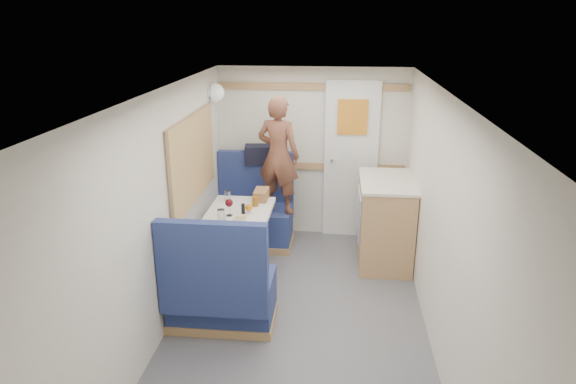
# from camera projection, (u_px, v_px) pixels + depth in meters

# --- Properties ---
(floor) EXTENTS (4.50, 4.50, 0.00)m
(floor) POSITION_uv_depth(u_px,v_px,m) (295.00, 339.00, 4.24)
(floor) COLOR #515156
(floor) RESTS_ON ground
(ceiling) EXTENTS (4.50, 4.50, 0.00)m
(ceiling) POSITION_uv_depth(u_px,v_px,m) (297.00, 96.00, 3.59)
(ceiling) COLOR silver
(ceiling) RESTS_ON wall_back
(wall_back) EXTENTS (2.20, 0.02, 2.00)m
(wall_back) POSITION_uv_depth(u_px,v_px,m) (312.00, 153.00, 6.03)
(wall_back) COLOR silver
(wall_back) RESTS_ON floor
(wall_left) EXTENTS (0.02, 4.50, 2.00)m
(wall_left) POSITION_uv_depth(u_px,v_px,m) (157.00, 222.00, 4.02)
(wall_left) COLOR silver
(wall_left) RESTS_ON floor
(wall_right) EXTENTS (0.02, 4.50, 2.00)m
(wall_right) POSITION_uv_depth(u_px,v_px,m) (443.00, 233.00, 3.81)
(wall_right) COLOR silver
(wall_right) RESTS_ON floor
(oak_trim_low) EXTENTS (2.15, 0.02, 0.08)m
(oak_trim_low) POSITION_uv_depth(u_px,v_px,m) (312.00, 166.00, 6.06)
(oak_trim_low) COLOR #A6824B
(oak_trim_low) RESTS_ON wall_back
(oak_trim_high) EXTENTS (2.15, 0.02, 0.08)m
(oak_trim_high) POSITION_uv_depth(u_px,v_px,m) (313.00, 87.00, 5.76)
(oak_trim_high) COLOR #A6824B
(oak_trim_high) RESTS_ON wall_back
(side_window) EXTENTS (0.04, 1.30, 0.72)m
(side_window) POSITION_uv_depth(u_px,v_px,m) (192.00, 158.00, 4.88)
(side_window) COLOR #B5BB9F
(side_window) RESTS_ON wall_left
(rear_door) EXTENTS (0.62, 0.12, 1.86)m
(rear_door) POSITION_uv_depth(u_px,v_px,m) (351.00, 157.00, 5.97)
(rear_door) COLOR white
(rear_door) RESTS_ON wall_back
(dinette_table) EXTENTS (0.62, 0.92, 0.72)m
(dinette_table) POSITION_uv_depth(u_px,v_px,m) (239.00, 226.00, 5.06)
(dinette_table) COLOR white
(dinette_table) RESTS_ON floor
(bench_far) EXTENTS (0.90, 0.59, 1.05)m
(bench_far) POSITION_uv_depth(u_px,v_px,m) (254.00, 219.00, 5.96)
(bench_far) COLOR navy
(bench_far) RESTS_ON floor
(bench_near) EXTENTS (0.90, 0.59, 1.05)m
(bench_near) POSITION_uv_depth(u_px,v_px,m) (221.00, 295.00, 4.33)
(bench_near) COLOR navy
(bench_near) RESTS_ON floor
(ledge) EXTENTS (0.90, 0.14, 0.04)m
(ledge) POSITION_uv_depth(u_px,v_px,m) (256.00, 165.00, 6.01)
(ledge) COLOR #A6824B
(ledge) RESTS_ON bench_far
(dome_light) EXTENTS (0.20, 0.20, 0.20)m
(dome_light) POSITION_uv_depth(u_px,v_px,m) (215.00, 93.00, 5.51)
(dome_light) COLOR white
(dome_light) RESTS_ON wall_left
(galley_counter) EXTENTS (0.57, 0.92, 0.92)m
(galley_counter) POSITION_uv_depth(u_px,v_px,m) (385.00, 220.00, 5.47)
(galley_counter) COLOR #A6824B
(galley_counter) RESTS_ON floor
(person) EXTENTS (0.54, 0.43, 1.30)m
(person) POSITION_uv_depth(u_px,v_px,m) (278.00, 156.00, 5.56)
(person) COLOR brown
(person) RESTS_ON bench_far
(duffel_bag) EXTENTS (0.47, 0.26, 0.21)m
(duffel_bag) POSITION_uv_depth(u_px,v_px,m) (264.00, 154.00, 5.96)
(duffel_bag) COLOR black
(duffel_bag) RESTS_ON ledge
(tray) EXTENTS (0.35, 0.39, 0.02)m
(tray) POSITION_uv_depth(u_px,v_px,m) (250.00, 223.00, 4.71)
(tray) COLOR silver
(tray) RESTS_ON dinette_table
(orange_fruit) EXTENTS (0.07, 0.07, 0.07)m
(orange_fruit) POSITION_uv_depth(u_px,v_px,m) (249.00, 207.00, 4.97)
(orange_fruit) COLOR #EE580A
(orange_fruit) RESTS_ON tray
(cheese_block) EXTENTS (0.10, 0.07, 0.03)m
(cheese_block) POSITION_uv_depth(u_px,v_px,m) (242.00, 217.00, 4.78)
(cheese_block) COLOR #EADA87
(cheese_block) RESTS_ON tray
(wine_glass) EXTENTS (0.08, 0.08, 0.17)m
(wine_glass) POSITION_uv_depth(u_px,v_px,m) (229.00, 204.00, 4.87)
(wine_glass) COLOR white
(wine_glass) RESTS_ON dinette_table
(tumbler_left) EXTENTS (0.07, 0.07, 0.11)m
(tumbler_left) POSITION_uv_depth(u_px,v_px,m) (221.00, 215.00, 4.77)
(tumbler_left) COLOR white
(tumbler_left) RESTS_ON dinette_table
(tumbler_mid) EXTENTS (0.06, 0.06, 0.10)m
(tumbler_mid) POSITION_uv_depth(u_px,v_px,m) (228.00, 196.00, 5.30)
(tumbler_mid) COLOR white
(tumbler_mid) RESTS_ON dinette_table
(beer_glass) EXTENTS (0.06, 0.06, 0.10)m
(beer_glass) POSITION_uv_depth(u_px,v_px,m) (255.00, 201.00, 5.14)
(beer_glass) COLOR #895414
(beer_glass) RESTS_ON dinette_table
(pepper_grinder) EXTENTS (0.04, 0.04, 0.10)m
(pepper_grinder) POSITION_uv_depth(u_px,v_px,m) (243.00, 209.00, 4.95)
(pepper_grinder) COLOR black
(pepper_grinder) RESTS_ON dinette_table
(bread_loaf) EXTENTS (0.14, 0.25, 0.11)m
(bread_loaf) POSITION_uv_depth(u_px,v_px,m) (261.00, 195.00, 5.33)
(bread_loaf) COLOR #8F5C3C
(bread_loaf) RESTS_ON dinette_table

